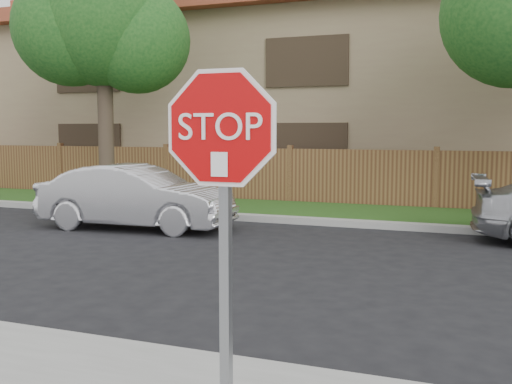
% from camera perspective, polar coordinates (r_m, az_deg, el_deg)
% --- Properties ---
extents(ground, '(90.00, 90.00, 0.00)m').
position_cam_1_polar(ground, '(5.42, 7.02, -17.35)').
color(ground, black).
rests_on(ground, ground).
extents(far_curb, '(70.00, 0.30, 0.15)m').
position_cam_1_polar(far_curb, '(13.20, 15.62, -3.26)').
color(far_curb, gray).
rests_on(far_curb, ground).
extents(grass_strip, '(70.00, 3.00, 0.12)m').
position_cam_1_polar(grass_strip, '(14.83, 16.22, -2.34)').
color(grass_strip, '#1E4714').
rests_on(grass_strip, ground).
extents(fence, '(70.00, 0.12, 1.60)m').
position_cam_1_polar(fence, '(16.33, 16.77, 1.00)').
color(fence, '#502F1C').
rests_on(fence, ground).
extents(apartment_building, '(35.20, 9.20, 7.20)m').
position_cam_1_polar(apartment_building, '(21.91, 18.09, 9.31)').
color(apartment_building, '#8C7457').
rests_on(apartment_building, ground).
extents(tree_left, '(4.80, 3.90, 7.78)m').
position_cam_1_polar(tree_left, '(17.89, -14.56, 15.69)').
color(tree_left, '#382B21').
rests_on(tree_left, ground).
extents(stop_sign, '(1.01, 0.13, 2.55)m').
position_cam_1_polar(stop_sign, '(3.69, -3.23, 1.13)').
color(stop_sign, gray).
rests_on(stop_sign, sidewalk_near).
extents(sedan_left, '(4.29, 1.73, 1.39)m').
position_cam_1_polar(sedan_left, '(13.15, -11.34, -0.47)').
color(sedan_left, silver).
rests_on(sedan_left, ground).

